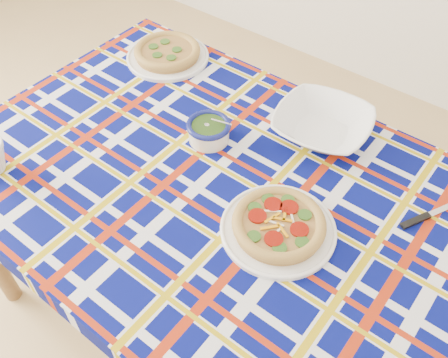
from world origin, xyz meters
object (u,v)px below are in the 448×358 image
Objects in this scene: main_focaccia_plate at (279,224)px; pesto_bowl at (209,130)px; dining_table at (230,208)px; serving_bowl at (322,125)px.

pesto_bowl is (-0.32, 0.14, 0.01)m from main_focaccia_plate.
dining_table is 0.22m from pesto_bowl.
serving_bowl reaches higher than dining_table.
pesto_bowl reaches higher than serving_bowl.
main_focaccia_plate is (0.16, -0.03, 0.10)m from dining_table.
main_focaccia_plate is at bearing -75.53° from serving_bowl.
pesto_bowl is at bearing 145.13° from dining_table.
dining_table is 0.34m from serving_bowl.
dining_table is at bearing -35.13° from pesto_bowl.
main_focaccia_plate is 0.35m from pesto_bowl.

